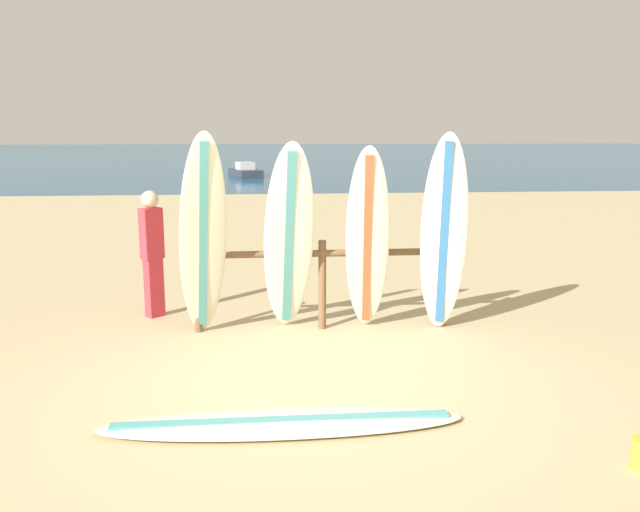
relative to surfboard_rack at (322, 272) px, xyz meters
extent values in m
plane|color=tan|center=(-0.40, -1.78, -0.69)|extent=(120.00, 120.00, 0.00)
cube|color=navy|center=(-0.40, 56.22, -0.68)|extent=(120.00, 80.00, 0.01)
cylinder|color=brown|center=(-1.44, 0.00, -0.16)|extent=(0.09, 0.09, 1.05)
cylinder|color=brown|center=(0.00, 0.00, -0.16)|extent=(0.09, 0.09, 1.05)
cylinder|color=brown|center=(1.44, 0.00, -0.16)|extent=(0.09, 0.09, 1.05)
cylinder|color=brown|center=(0.00, 0.00, 0.22)|extent=(2.98, 0.08, 0.08)
ellipsoid|color=beige|center=(-1.32, -0.35, 0.47)|extent=(0.68, 0.96, 2.31)
cube|color=teal|center=(-1.32, -0.35, 0.47)|extent=(0.26, 0.82, 2.13)
ellipsoid|color=white|center=(-0.40, -0.25, 0.42)|extent=(0.61, 0.96, 2.20)
cube|color=teal|center=(-0.40, -0.25, 0.42)|extent=(0.16, 0.87, 2.03)
ellipsoid|color=silver|center=(0.47, -0.34, 0.39)|extent=(0.61, 1.00, 2.16)
cube|color=#CC5933|center=(0.47, -0.34, 0.39)|extent=(0.21, 0.88, 1.99)
ellipsoid|color=white|center=(1.32, -0.36, 0.46)|extent=(0.63, 0.74, 2.29)
cube|color=#3372B2|center=(1.32, -0.36, 0.46)|extent=(0.21, 0.62, 2.11)
ellipsoid|color=beige|center=(-0.55, -2.54, -0.65)|extent=(2.89, 0.57, 0.07)
cube|color=teal|center=(-0.55, -2.54, -0.65)|extent=(2.65, 0.11, 0.08)
cube|color=#D8333F|center=(-2.04, 0.69, -0.32)|extent=(0.25, 0.24, 0.74)
cube|color=#D8333F|center=(-2.04, 0.69, 0.37)|extent=(0.30, 0.29, 0.62)
sphere|color=beige|center=(-2.04, 0.69, 0.78)|extent=(0.21, 0.21, 0.21)
cube|color=#333842|center=(-1.50, 25.09, -0.50)|extent=(1.80, 2.63, 0.35)
cube|color=silver|center=(-1.50, 25.09, -0.15)|extent=(1.00, 1.06, 0.36)
camera|label=1|loc=(-0.67, -7.30, 1.62)|focal=36.38mm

